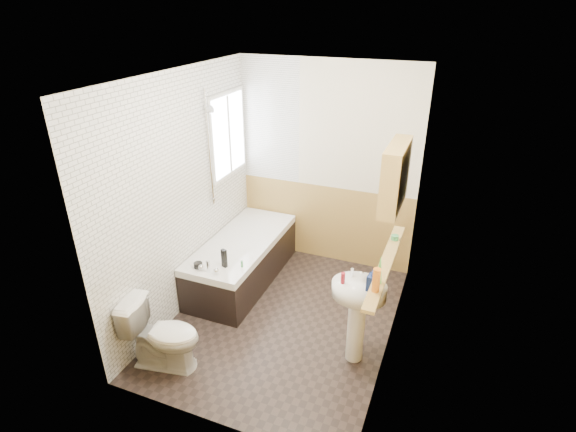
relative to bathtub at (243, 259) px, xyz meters
The scene contains 26 objects.
floor 0.94m from the bathtub, 35.65° to the right, with size 2.80×2.80×0.00m, color black.
ceiling 2.39m from the bathtub, 35.65° to the right, with size 2.80×2.80×0.00m, color white.
wall_back 1.50m from the bathtub, 50.53° to the left, with size 2.20×0.02×2.50m, color beige.
wall_front 2.28m from the bathtub, 69.32° to the right, with size 2.20×0.02×2.50m, color beige.
wall_left 1.16m from the bathtub, 125.97° to the right, with size 0.02×2.80×2.50m, color beige.
wall_right 2.14m from the bathtub, 15.88° to the right, with size 0.02×2.80×2.50m, color beige.
wainscot_right 1.90m from the bathtub, 16.07° to the right, with size 0.01×2.80×1.00m, color tan.
wainscot_front 2.06m from the bathtub, 69.10° to the right, with size 2.20×0.01×1.00m, color tan.
wainscot_back 1.15m from the bathtub, 49.82° to the left, with size 2.20×0.01×1.00m, color tan.
tile_cladding_left 1.16m from the bathtub, 124.36° to the right, with size 0.01×2.80×2.50m, color white.
tile_return_back 1.70m from the bathtub, 89.67° to the left, with size 0.75×0.01×1.50m, color white.
window 1.47m from the bathtub, 127.96° to the left, with size 0.03×0.79×0.99m.
bathtub is the anchor object (origin of this frame).
shower_riser 1.47m from the bathtub, behind, with size 0.11×0.09×1.29m.
toilet 1.52m from the bathtub, 91.13° to the right, with size 0.38×0.69×0.67m, color white.
sink 1.79m from the bathtub, 26.94° to the right, with size 0.49×0.39×0.94m.
pine_shelf 2.08m from the bathtub, 23.15° to the right, with size 0.10×1.41×0.03m, color tan.
medicine_cabinet 2.37m from the bathtub, 18.54° to the right, with size 0.15×0.60×0.54m.
foam_can 2.32m from the bathtub, 34.19° to the right, with size 0.06×0.06×0.19m, color orange.
green_bottle 2.27m from the bathtub, 31.37° to the right, with size 0.05×0.05×0.25m, color #59C647.
black_jar 1.98m from the bathtub, 10.82° to the right, with size 0.07×0.07×0.04m, color #388447.
soap_bottle 1.99m from the bathtub, 26.49° to the right, with size 0.10×0.22×0.10m, color navy.
clear_bottle 1.76m from the bathtub, 30.46° to the right, with size 0.04×0.04×0.10m, color maroon.
blue_gel 0.69m from the bathtub, 80.29° to the right, with size 0.06×0.04×0.20m, color black.
cream_jar 0.77m from the bathtub, 101.96° to the right, with size 0.09×0.09×0.06m, color black.
orange_bottle 0.66m from the bathtub, 62.55° to the right, with size 0.02×0.02×0.07m, color #388447.
Camera 1 is at (1.47, -3.53, 3.07)m, focal length 28.00 mm.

